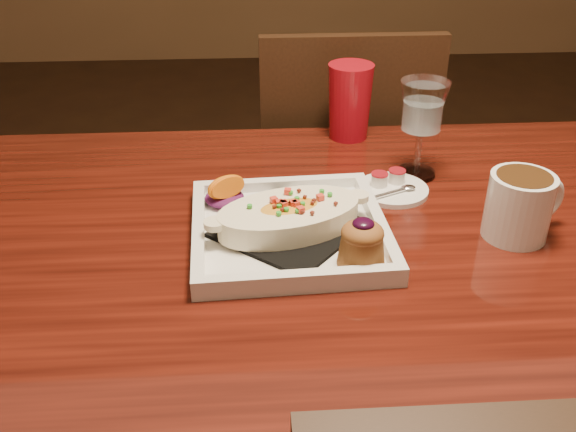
{
  "coord_description": "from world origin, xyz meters",
  "views": [
    {
      "loc": [
        -0.22,
        -0.81,
        1.28
      ],
      "look_at": [
        -0.17,
        0.05,
        0.77
      ],
      "focal_mm": 40.0,
      "sensor_mm": 36.0,
      "label": 1
    }
  ],
  "objects": [
    {
      "name": "goblet",
      "position": [
        0.08,
        0.22,
        0.87
      ],
      "size": [
        0.08,
        0.08,
        0.18
      ],
      "color": "silver",
      "rests_on": "table"
    },
    {
      "name": "chair_far",
      "position": [
        -0.0,
        0.63,
        0.51
      ],
      "size": [
        0.42,
        0.42,
        0.93
      ],
      "rotation": [
        0.0,
        0.0,
        3.14
      ],
      "color": "black",
      "rests_on": "floor"
    },
    {
      "name": "plate",
      "position": [
        -0.16,
        0.01,
        0.78
      ],
      "size": [
        0.31,
        0.31,
        0.08
      ],
      "rotation": [
        0.0,
        0.0,
        0.05
      ],
      "color": "white",
      "rests_on": "table"
    },
    {
      "name": "creamer_loose",
      "position": [
        -0.28,
        0.16,
        0.76
      ],
      "size": [
        0.03,
        0.03,
        0.02
      ],
      "color": "silver",
      "rests_on": "table"
    },
    {
      "name": "coffee_mug",
      "position": [
        0.18,
        0.0,
        0.81
      ],
      "size": [
        0.13,
        0.1,
        0.1
      ],
      "rotation": [
        0.0,
        0.0,
        0.38
      ],
      "color": "white",
      "rests_on": "table"
    },
    {
      "name": "table",
      "position": [
        0.0,
        0.0,
        0.65
      ],
      "size": [
        1.5,
        0.9,
        0.75
      ],
      "color": "#5E170D",
      "rests_on": "floor"
    },
    {
      "name": "red_tumbler",
      "position": [
        -0.02,
        0.4,
        0.83
      ],
      "size": [
        0.09,
        0.09,
        0.15
      ],
      "primitive_type": "cone",
      "color": "#AE0C1A",
      "rests_on": "table"
    },
    {
      "name": "saucer",
      "position": [
        0.02,
        0.16,
        0.76
      ],
      "size": [
        0.12,
        0.12,
        0.08
      ],
      "color": "white",
      "rests_on": "table"
    }
  ]
}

